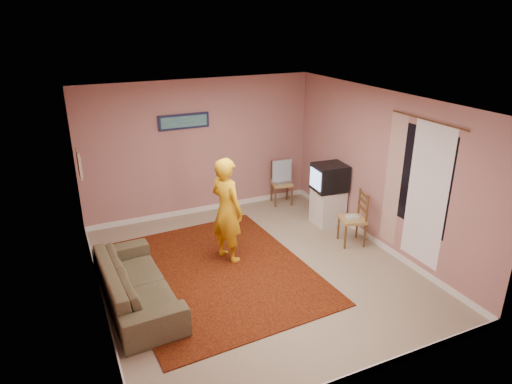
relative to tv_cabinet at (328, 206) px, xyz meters
name	(u,v)px	position (x,y,z in m)	size (l,w,h in m)	color
ground	(255,270)	(-1.95, -1.00, -0.33)	(5.00, 5.00, 0.00)	gray
wall_back	(200,148)	(-1.95, 1.50, 0.97)	(4.50, 0.02, 2.60)	#A76E6D
wall_front	(362,277)	(-1.95, -3.50, 0.97)	(4.50, 0.02, 2.60)	#A76E6D
wall_left	(91,219)	(-4.20, -1.00, 0.97)	(0.02, 5.00, 2.60)	#A76E6D
wall_right	(381,171)	(0.30, -1.00, 0.97)	(0.02, 5.00, 2.60)	#A76E6D
ceiling	(255,101)	(-1.95, -1.00, 2.27)	(4.50, 5.00, 0.02)	white
baseboard_back	(203,209)	(-1.95, 1.49, -0.28)	(4.50, 0.02, 0.10)	white
baseboard_front	(352,377)	(-1.95, -3.49, -0.28)	(4.50, 0.02, 0.10)	white
baseboard_left	(104,304)	(-4.19, -1.00, -0.28)	(0.02, 5.00, 0.10)	white
baseboard_right	(373,239)	(0.29, -1.00, -0.28)	(0.02, 5.00, 0.10)	white
window	(422,179)	(0.29, -1.90, 1.12)	(0.01, 1.10, 1.50)	black
curtain_sheer	(427,196)	(0.28, -2.05, 0.92)	(0.01, 0.75, 2.10)	white
curtain_floral	(393,181)	(0.27, -1.35, 0.92)	(0.01, 0.35, 2.10)	beige
curtain_rod	(428,120)	(0.25, -1.90, 1.99)	(0.02, 0.02, 1.40)	brown
picture_back	(184,121)	(-2.25, 1.47, 1.52)	(0.95, 0.04, 0.28)	#161A3D
picture_left	(79,164)	(-4.17, 0.60, 1.22)	(0.04, 0.38, 0.42)	beige
area_rug	(216,272)	(-2.51, -0.80, -0.32)	(2.67, 3.34, 0.02)	black
tv_cabinet	(328,206)	(0.00, 0.00, 0.00)	(0.52, 0.47, 0.66)	silver
crt_tv	(329,177)	(-0.01, 0.00, 0.58)	(0.62, 0.56, 0.49)	black
chair_a	(282,179)	(-0.34, 1.20, 0.21)	(0.47, 0.46, 0.48)	tan
dvd_player	(282,181)	(-0.34, 1.20, 0.15)	(0.36, 0.26, 0.06)	silver
blue_throw	(282,171)	(-0.34, 1.20, 0.38)	(0.42, 0.05, 0.44)	#83ABD7
chair_b	(353,213)	(-0.08, -0.87, 0.23)	(0.50, 0.51, 0.50)	tan
game_console	(353,217)	(-0.08, -0.87, 0.16)	(0.20, 0.14, 0.04)	silver
sofa	(136,283)	(-3.75, -1.08, -0.03)	(2.08, 0.81, 0.61)	brown
person	(227,210)	(-2.19, -0.48, 0.52)	(0.62, 0.41, 1.69)	gold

